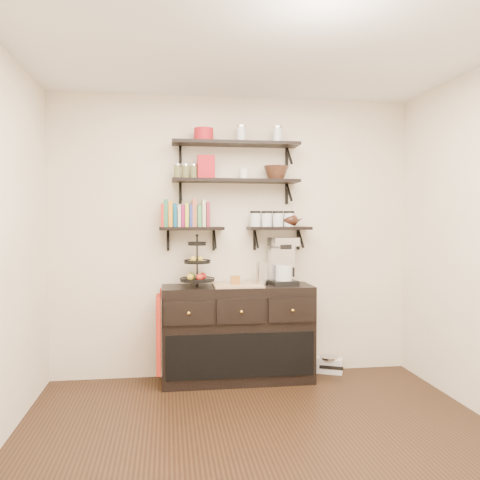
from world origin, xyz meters
name	(u,v)px	position (x,y,z in m)	size (l,w,h in m)	color
floor	(269,455)	(0.00, 0.00, 0.00)	(3.50, 3.50, 0.00)	black
ceiling	(270,31)	(0.00, 0.00, 2.70)	(3.50, 3.50, 0.02)	white
back_wall	(234,237)	(0.00, 1.75, 1.35)	(3.50, 0.02, 2.70)	white
shelf_top	(236,144)	(0.00, 1.62, 2.23)	(1.20, 0.27, 0.23)	black
shelf_mid	(236,181)	(0.00, 1.62, 1.88)	(1.20, 0.27, 0.23)	black
shelf_low_left	(192,229)	(-0.42, 1.63, 1.43)	(0.60, 0.25, 0.23)	black
shelf_low_right	(279,229)	(0.42, 1.63, 1.43)	(0.60, 0.25, 0.23)	black
cookbooks	(186,215)	(-0.47, 1.63, 1.57)	(0.43, 0.15, 0.26)	red
glass_canisters	(272,220)	(0.36, 1.63, 1.51)	(0.43, 0.10, 0.13)	silver
sideboard	(238,333)	(0.00, 1.51, 0.45)	(1.40, 0.50, 0.92)	black
fruit_stand	(197,269)	(-0.37, 1.52, 1.06)	(0.31, 0.31, 0.46)	black
candle	(235,280)	(-0.02, 1.51, 0.96)	(0.08, 0.08, 0.08)	#935C22
coffee_maker	(283,262)	(0.44, 1.55, 1.11)	(0.27, 0.27, 0.45)	black
thermal_carafe	(262,274)	(0.23, 1.49, 1.01)	(0.11, 0.11, 0.22)	silver
apron	(159,334)	(-0.73, 1.41, 0.49)	(0.04, 0.29, 0.69)	#9D1410
radio	(329,365)	(0.93, 1.63, 0.08)	(0.30, 0.24, 0.16)	silver
recipe_box	(206,167)	(-0.28, 1.61, 2.01)	(0.16, 0.06, 0.22)	#AE131D
walnut_bowl	(276,173)	(0.39, 1.61, 1.96)	(0.24, 0.24, 0.13)	black
ramekins	(244,174)	(0.08, 1.61, 1.95)	(0.09, 0.09, 0.10)	white
teapot	(291,219)	(0.54, 1.63, 1.52)	(0.19, 0.14, 0.14)	black
red_pot	(204,135)	(-0.30, 1.61, 2.31)	(0.18, 0.18, 0.12)	#AE131D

